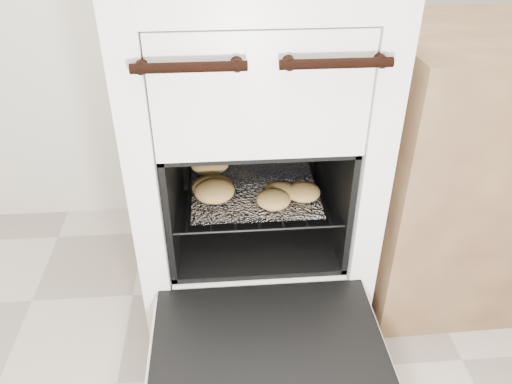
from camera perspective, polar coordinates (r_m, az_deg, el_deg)
stove at (r=1.54m, az=-0.48°, el=4.93°), size 0.65×0.73×1.00m
oven_door at (r=1.28m, az=1.47°, el=-18.00°), size 0.59×0.46×0.04m
oven_rack at (r=1.52m, az=-0.26°, el=0.60°), size 0.48×0.46×0.01m
foil_sheet at (r=1.50m, az=-0.20°, el=0.36°), size 0.37×0.33×0.01m
baked_rolls at (r=1.46m, az=-2.09°, el=0.85°), size 0.41×0.33×0.05m
counter at (r=1.75m, az=26.16°, el=2.73°), size 0.86×0.58×0.85m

